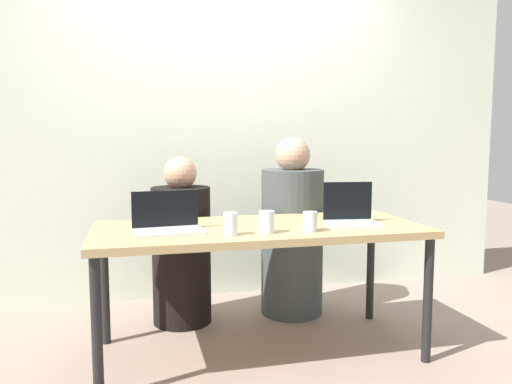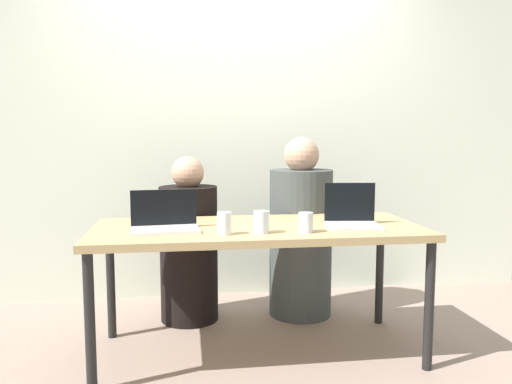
% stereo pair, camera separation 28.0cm
% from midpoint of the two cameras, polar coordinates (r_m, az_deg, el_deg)
% --- Properties ---
extents(ground_plane, '(12.00, 12.00, 0.00)m').
position_cam_midpoint_polar(ground_plane, '(2.96, 3.06, -17.82)').
color(ground_plane, gray).
extents(back_wall, '(4.66, 0.10, 2.65)m').
position_cam_midpoint_polar(back_wall, '(3.83, -0.13, 8.06)').
color(back_wall, silver).
rests_on(back_wall, ground).
extents(desk, '(1.79, 0.77, 0.72)m').
position_cam_midpoint_polar(desk, '(2.76, 3.14, -5.15)').
color(desk, tan).
rests_on(desk, ground).
extents(person_on_left, '(0.45, 0.45, 1.09)m').
position_cam_midpoint_polar(person_on_left, '(3.31, -5.28, -6.43)').
color(person_on_left, black).
rests_on(person_on_left, ground).
extents(person_on_right, '(0.50, 0.50, 1.21)m').
position_cam_midpoint_polar(person_on_right, '(3.42, 7.48, -5.11)').
color(person_on_right, '#424948').
rests_on(person_on_right, ground).
extents(laptop_front_right, '(0.31, 0.29, 0.23)m').
position_cam_midpoint_polar(laptop_front_right, '(2.80, 13.76, -2.84)').
color(laptop_front_right, silver).
rests_on(laptop_front_right, desk).
extents(laptop_front_left, '(0.37, 0.26, 0.21)m').
position_cam_midpoint_polar(laptop_front_left, '(2.63, -7.41, -3.43)').
color(laptop_front_left, silver).
rests_on(laptop_front_left, desk).
extents(water_glass_right, '(0.08, 0.08, 0.10)m').
position_cam_midpoint_polar(water_glass_right, '(2.58, 8.82, -3.63)').
color(water_glass_right, silver).
rests_on(water_glass_right, desk).
extents(water_glass_center, '(0.08, 0.08, 0.11)m').
position_cam_midpoint_polar(water_glass_center, '(2.53, 3.78, -3.66)').
color(water_glass_center, silver).
rests_on(water_glass_center, desk).
extents(water_glass_left, '(0.07, 0.07, 0.11)m').
position_cam_midpoint_polar(water_glass_left, '(2.49, -0.44, -3.82)').
color(water_glass_left, white).
rests_on(water_glass_left, desk).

